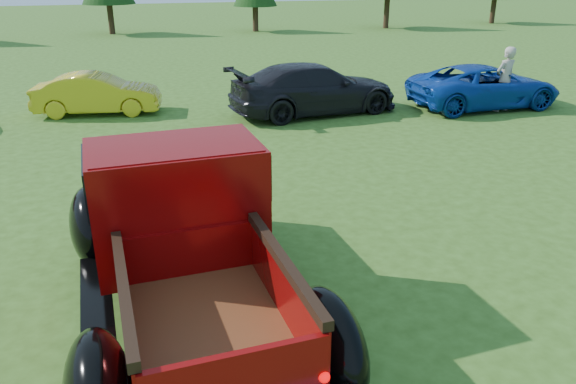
{
  "coord_description": "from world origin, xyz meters",
  "views": [
    {
      "loc": [
        -2.18,
        -7.05,
        4.12
      ],
      "look_at": [
        -0.15,
        0.2,
        1.05
      ],
      "focal_mm": 35.0,
      "sensor_mm": 36.0,
      "label": 1
    }
  ],
  "objects_px": {
    "pickup_truck": "(180,229)",
    "show_car_yellow": "(97,94)",
    "spectator": "(505,79)",
    "show_car_grey": "(314,89)",
    "show_car_blue": "(484,86)"
  },
  "relations": [
    {
      "from": "pickup_truck",
      "to": "show_car_yellow",
      "type": "distance_m",
      "value": 10.72
    },
    {
      "from": "show_car_blue",
      "to": "pickup_truck",
      "type": "bearing_deg",
      "value": 128.95
    },
    {
      "from": "show_car_grey",
      "to": "spectator",
      "type": "bearing_deg",
      "value": -110.69
    },
    {
      "from": "show_car_grey",
      "to": "show_car_blue",
      "type": "xyz_separation_m",
      "value": [
        5.24,
        -0.68,
        -0.08
      ]
    },
    {
      "from": "show_car_grey",
      "to": "spectator",
      "type": "xyz_separation_m",
      "value": [
        5.5,
        -1.26,
        0.22
      ]
    },
    {
      "from": "pickup_truck",
      "to": "show_car_yellow",
      "type": "xyz_separation_m",
      "value": [
        -1.39,
        10.62,
        -0.42
      ]
    },
    {
      "from": "show_car_grey",
      "to": "show_car_blue",
      "type": "height_order",
      "value": "show_car_grey"
    },
    {
      "from": "pickup_truck",
      "to": "spectator",
      "type": "height_order",
      "value": "pickup_truck"
    },
    {
      "from": "pickup_truck",
      "to": "show_car_blue",
      "type": "relative_size",
      "value": 1.27
    },
    {
      "from": "show_car_yellow",
      "to": "show_car_blue",
      "type": "bearing_deg",
      "value": -93.37
    },
    {
      "from": "pickup_truck",
      "to": "show_car_blue",
      "type": "xyz_separation_m",
      "value": [
        9.98,
        8.3,
        -0.37
      ]
    },
    {
      "from": "show_car_yellow",
      "to": "show_car_grey",
      "type": "relative_size",
      "value": 0.72
    },
    {
      "from": "show_car_yellow",
      "to": "spectator",
      "type": "height_order",
      "value": "spectator"
    },
    {
      "from": "show_car_yellow",
      "to": "spectator",
      "type": "relative_size",
      "value": 1.89
    },
    {
      "from": "spectator",
      "to": "pickup_truck",
      "type": "bearing_deg",
      "value": 22.72
    }
  ]
}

